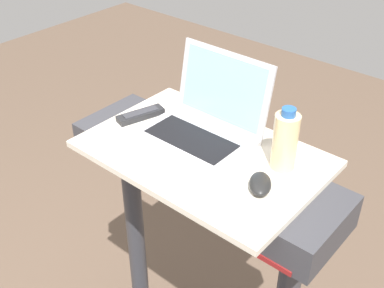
{
  "coord_description": "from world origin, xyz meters",
  "views": [
    {
      "loc": [
        0.75,
        -0.23,
        2.03
      ],
      "look_at": [
        0.0,
        0.65,
        1.24
      ],
      "focal_mm": 45.78,
      "sensor_mm": 36.0,
      "label": 1
    }
  ],
  "objects_px": {
    "laptop": "(204,122)",
    "tv_remote": "(141,115)",
    "computer_mouse": "(260,184)",
    "water_bottle": "(285,141)"
  },
  "relations": [
    {
      "from": "laptop",
      "to": "tv_remote",
      "type": "relative_size",
      "value": 2.02
    },
    {
      "from": "computer_mouse",
      "to": "tv_remote",
      "type": "bearing_deg",
      "value": 140.88
    },
    {
      "from": "computer_mouse",
      "to": "tv_remote",
      "type": "xyz_separation_m",
      "value": [
        -0.51,
        0.05,
        -0.01
      ]
    },
    {
      "from": "laptop",
      "to": "computer_mouse",
      "type": "height_order",
      "value": "laptop"
    },
    {
      "from": "laptop",
      "to": "computer_mouse",
      "type": "relative_size",
      "value": 3.37
    },
    {
      "from": "water_bottle",
      "to": "tv_remote",
      "type": "xyz_separation_m",
      "value": [
        -0.5,
        -0.07,
        -0.08
      ]
    },
    {
      "from": "computer_mouse",
      "to": "water_bottle",
      "type": "xyz_separation_m",
      "value": [
        -0.01,
        0.13,
        0.07
      ]
    },
    {
      "from": "laptop",
      "to": "tv_remote",
      "type": "xyz_separation_m",
      "value": [
        -0.23,
        -0.05,
        -0.04
      ]
    },
    {
      "from": "tv_remote",
      "to": "laptop",
      "type": "bearing_deg",
      "value": 12.92
    },
    {
      "from": "laptop",
      "to": "computer_mouse",
      "type": "bearing_deg",
      "value": -22.8
    }
  ]
}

